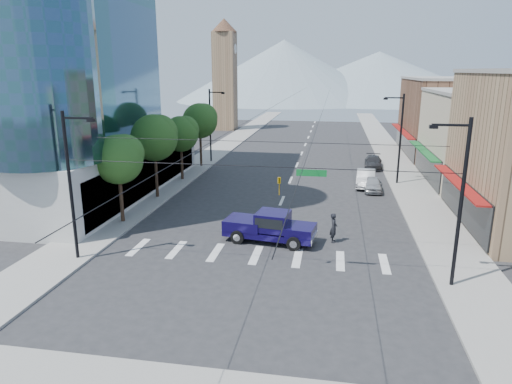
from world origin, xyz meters
TOP-DOWN VIEW (x-y plane):
  - ground at (0.00, 0.00)m, footprint 160.00×160.00m
  - sidewalk_left at (-12.00, 40.00)m, footprint 4.00×120.00m
  - sidewalk_right at (12.00, 40.00)m, footprint 4.00×120.00m
  - shop_mid at (20.00, 24.00)m, footprint 12.00×14.00m
  - shop_far at (20.00, 40.00)m, footprint 12.00×18.00m
  - clock_tower at (-16.50, 62.00)m, footprint 4.80×4.80m
  - mountain_left at (-15.00, 150.00)m, footprint 80.00×80.00m
  - mountain_right at (20.00, 160.00)m, footprint 90.00×90.00m
  - tree_near at (-11.07, 6.10)m, footprint 3.65×3.64m
  - tree_midnear at (-11.07, 13.10)m, footprint 4.09×4.09m
  - tree_midfar at (-11.07, 20.10)m, footprint 3.65×3.64m
  - tree_far at (-11.07, 27.10)m, footprint 4.09×4.09m
  - signal_rig at (0.19, -1.00)m, footprint 21.80×0.20m
  - lamp_pole_nw at (-10.67, 30.00)m, footprint 2.00×0.25m
  - lamp_pole_ne at (10.67, 22.00)m, footprint 2.00×0.25m
  - pickup_truck at (0.28, 4.00)m, footprint 6.42×3.10m
  - pedestrian at (4.54, 4.63)m, footprint 0.49×0.74m
  - parked_car_near at (8.14, 18.78)m, footprint 1.62×3.98m
  - parked_car_mid at (7.60, 20.60)m, footprint 2.15×5.12m
  - parked_car_far at (9.01, 29.71)m, footprint 2.28×4.99m

SIDE VIEW (x-z plane):
  - ground at x=0.00m, z-range 0.00..0.00m
  - sidewalk_left at x=-12.00m, z-range 0.00..0.15m
  - sidewalk_right at x=12.00m, z-range 0.00..0.15m
  - parked_car_near at x=8.14m, z-range 0.00..1.35m
  - parked_car_far at x=9.01m, z-range 0.00..1.42m
  - parked_car_mid at x=7.60m, z-range 0.00..1.65m
  - pedestrian at x=4.54m, z-range 0.00..2.02m
  - pickup_truck at x=0.28m, z-range 0.04..2.13m
  - shop_mid at x=20.00m, z-range 0.00..9.00m
  - signal_rig at x=0.19m, z-range 0.14..9.14m
  - lamp_pole_nw at x=-10.67m, z-range 0.44..9.44m
  - lamp_pole_ne at x=10.67m, z-range 0.44..9.44m
  - tree_near at x=-11.07m, z-range 1.64..8.34m
  - tree_midfar at x=-11.07m, z-range 1.64..8.34m
  - shop_far at x=20.00m, z-range 0.00..10.00m
  - tree_midnear at x=-11.07m, z-range 1.83..9.35m
  - tree_far at x=-11.07m, z-range 1.83..9.35m
  - mountain_right at x=20.00m, z-range 0.00..18.00m
  - clock_tower at x=-16.50m, z-range 0.44..20.84m
  - mountain_left at x=-15.00m, z-range 0.00..22.00m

